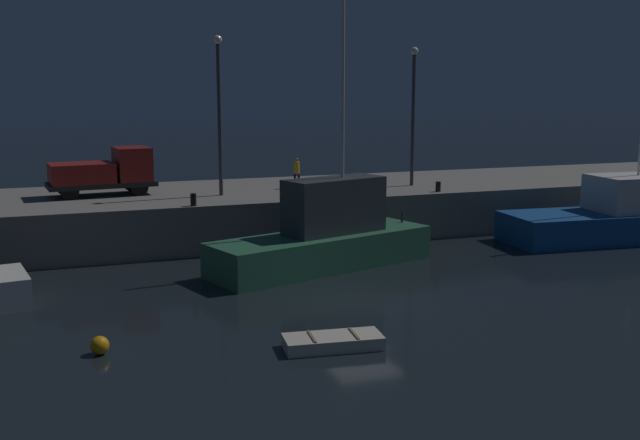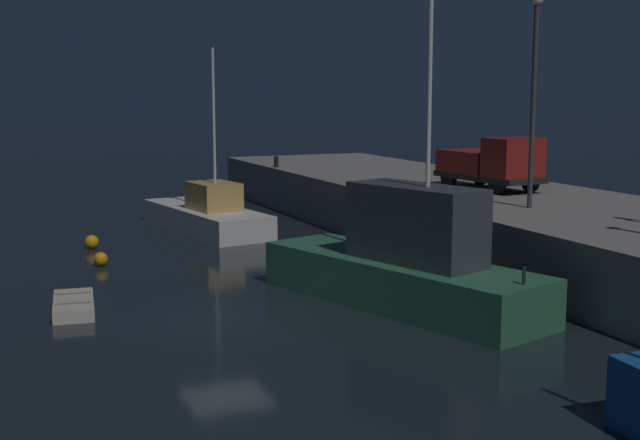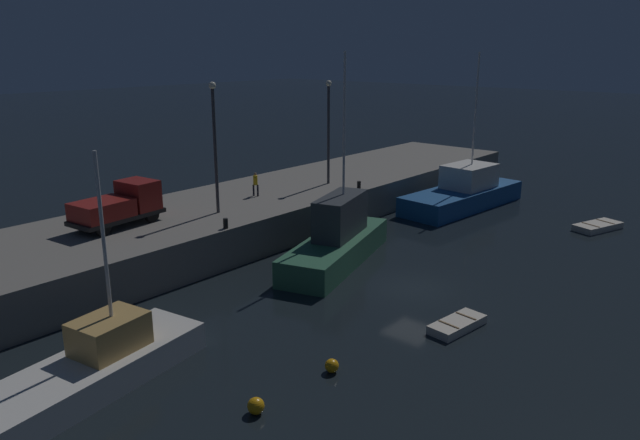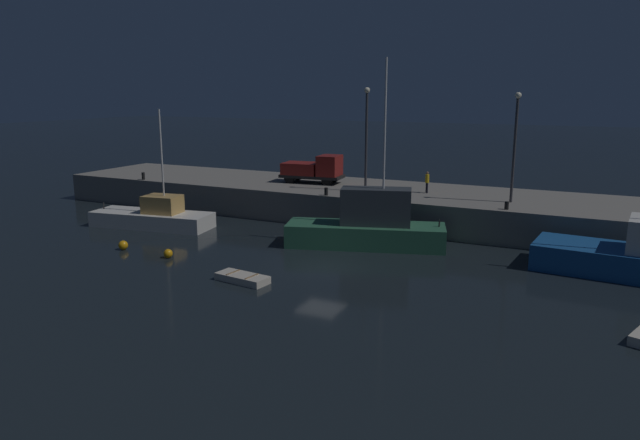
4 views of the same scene
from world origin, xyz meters
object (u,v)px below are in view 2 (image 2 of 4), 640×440
mooring_buoy_mid (92,242)px  bollard_east (435,198)px  fishing_boat_white (404,264)px  utility_truck (492,164)px  dinghy_orange_near (74,305)px  bollard_central (276,162)px  lamp_post_west (534,84)px  fishing_trawler_red (207,215)px  mooring_buoy_near (101,259)px

mooring_buoy_mid → bollard_east: (9.01, 11.87, 2.39)m
fishing_boat_white → utility_truck: (-8.58, 9.21, 2.24)m
utility_truck → bollard_east: size_ratio=9.41×
dinghy_orange_near → bollard_central: (-19.63, 14.06, 2.53)m
utility_truck → bollard_central: (-14.51, -5.00, -0.87)m
lamp_post_west → bollard_central: size_ratio=12.49×
dinghy_orange_near → lamp_post_west: lamp_post_west is taller
dinghy_orange_near → utility_truck: size_ratio=0.57×
dinghy_orange_near → bollard_central: size_ratio=4.88×
dinghy_orange_near → bollard_east: bollard_east is taller
mooring_buoy_mid → lamp_post_west: bearing=53.5°
fishing_boat_white → bollard_central: 23.51m
fishing_trawler_red → mooring_buoy_mid: 6.54m
mooring_buoy_mid → lamp_post_west: 19.71m
mooring_buoy_near → utility_truck: 17.57m
lamp_post_west → utility_truck: 6.85m
lamp_post_west → bollard_east: (-1.99, -3.01, -4.38)m
dinghy_orange_near → lamp_post_west: (0.40, 16.99, 6.88)m
lamp_post_west → bollard_central: bearing=-171.7°
fishing_boat_white → bollard_central: bearing=169.7°
lamp_post_west → bollard_central: (-20.03, -2.92, -4.35)m
fishing_trawler_red → utility_truck: 13.96m
mooring_buoy_near → mooring_buoy_mid: mooring_buoy_mid is taller
lamp_post_west → mooring_buoy_mid: bearing=-126.5°
dinghy_orange_near → mooring_buoy_mid: bearing=168.8°
mooring_buoy_near → mooring_buoy_mid: 3.91m
mooring_buoy_mid → bollard_east: bollard_east is taller
lamp_post_west → utility_truck: (-5.52, 2.08, -3.48)m
dinghy_orange_near → mooring_buoy_near: bearing=164.3°
bollard_central → fishing_trawler_red: bearing=-43.3°
fishing_trawler_red → fishing_boat_white: (16.71, 1.80, 0.55)m
utility_truck → dinghy_orange_near: bearing=-75.0°
fishing_boat_white → mooring_buoy_mid: (-14.05, -7.76, -1.05)m
mooring_buoy_mid → lamp_post_west: (11.00, 14.89, 6.77)m
mooring_buoy_mid → bollard_central: (-9.03, 11.96, 2.42)m
fishing_trawler_red → dinghy_orange_near: 15.52m
fishing_trawler_red → mooring_buoy_mid: bearing=-66.0°
mooring_buoy_near → lamp_post_west: bearing=64.8°
fishing_boat_white → utility_truck: fishing_boat_white is taller
lamp_post_west → fishing_boat_white: bearing=-66.8°
dinghy_orange_near → bollard_east: 14.28m
dinghy_orange_near → fishing_trawler_red: bearing=148.7°
mooring_buoy_near → fishing_boat_white: bearing=38.2°
lamp_post_west → bollard_central: 20.71m
bollard_central → bollard_east: size_ratio=1.10×
mooring_buoy_mid → mooring_buoy_near: bearing=-3.2°
mooring_buoy_mid → utility_truck: (5.47, 16.97, 3.29)m
mooring_buoy_near → utility_truck: bearing=84.8°
fishing_boat_white → bollard_east: bearing=140.8°
fishing_trawler_red → mooring_buoy_mid: (2.65, -5.96, -0.50)m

